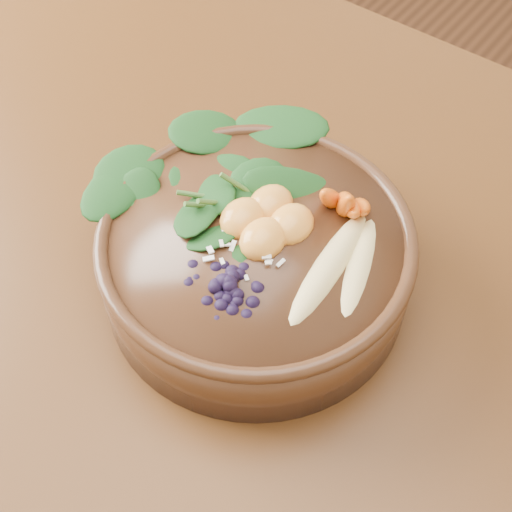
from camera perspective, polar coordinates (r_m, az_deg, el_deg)
ground at (r=1.48m, az=-2.64°, el=-15.62°), size 4.00×4.00×0.00m
dining_table at (r=0.90m, az=-4.18°, el=0.01°), size 1.60×0.90×0.75m
stoneware_bowl at (r=0.72m, az=-0.00°, el=-0.48°), size 0.36×0.36×0.08m
kale_heap at (r=0.72m, az=-1.17°, el=7.69°), size 0.24×0.22×0.05m
carrot_cluster at (r=0.70m, az=7.29°, el=7.06°), size 0.08×0.08×0.09m
banana_halves at (r=0.66m, az=7.18°, el=-0.03°), size 0.09×0.18×0.03m
mandarin_cluster at (r=0.69m, az=0.88°, el=3.58°), size 0.11×0.11×0.03m
blueberry_pile at (r=0.64m, az=-2.33°, el=-1.34°), size 0.16×0.13×0.04m
coconut_flakes at (r=0.67m, az=-0.65°, el=0.50°), size 0.11×0.09×0.01m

